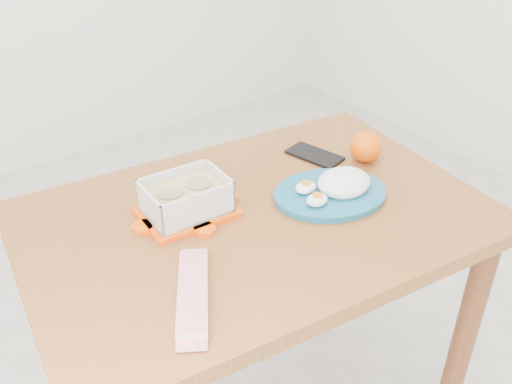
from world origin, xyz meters
TOP-DOWN VIEW (x-y plane):
  - ground at (0.00, 0.00)m, footprint 3.50×3.50m
  - dining_table at (-0.14, -0.18)m, footprint 1.14×0.83m
  - food_container at (-0.27, -0.09)m, footprint 0.22×0.17m
  - orange_fruit at (0.25, -0.15)m, footprint 0.08×0.08m
  - rice_plate at (0.06, -0.24)m, footprint 0.35×0.35m
  - candy_bar at (-0.41, -0.34)m, footprint 0.17×0.23m
  - smartphone at (0.15, -0.06)m, footprint 0.11×0.17m

SIDE VIEW (x-z plane):
  - ground at x=0.00m, z-range 0.00..0.00m
  - dining_table at x=-0.14m, z-range 0.26..1.01m
  - smartphone at x=0.15m, z-range 0.75..0.76m
  - candy_bar at x=-0.41m, z-range 0.75..0.77m
  - rice_plate at x=0.06m, z-range 0.74..0.81m
  - orange_fruit at x=0.25m, z-range 0.75..0.83m
  - food_container at x=-0.27m, z-range 0.75..0.84m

